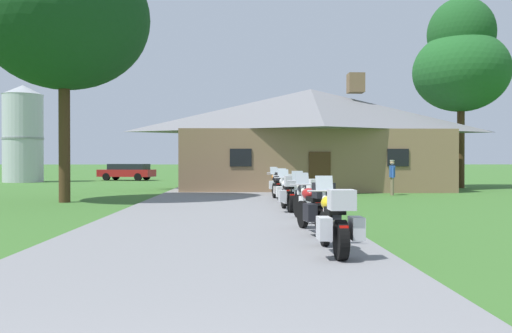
% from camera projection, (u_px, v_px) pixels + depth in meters
% --- Properties ---
extents(ground_plane, '(500.00, 500.00, 0.00)m').
position_uv_depth(ground_plane, '(226.00, 201.00, 22.18)').
color(ground_plane, '#386628').
extents(asphalt_driveway, '(6.40, 80.00, 0.06)m').
position_uv_depth(asphalt_driveway, '(224.00, 204.00, 20.18)').
color(asphalt_driveway, slate).
rests_on(asphalt_driveway, ground).
extents(motorcycle_yellow_nearest_to_camera, '(0.73, 2.08, 1.30)m').
position_uv_depth(motorcycle_yellow_nearest_to_camera, '(335.00, 222.00, 9.00)').
color(motorcycle_yellow_nearest_to_camera, black).
rests_on(motorcycle_yellow_nearest_to_camera, asphalt_driveway).
extents(motorcycle_red_second_in_row, '(0.96, 2.07, 1.30)m').
position_uv_depth(motorcycle_red_second_in_row, '(316.00, 208.00, 11.70)').
color(motorcycle_red_second_in_row, black).
rests_on(motorcycle_red_second_in_row, asphalt_driveway).
extents(motorcycle_black_third_in_row, '(0.99, 2.07, 1.30)m').
position_uv_depth(motorcycle_black_third_in_row, '(309.00, 200.00, 14.04)').
color(motorcycle_black_third_in_row, black).
rests_on(motorcycle_black_third_in_row, asphalt_driveway).
extents(motorcycle_white_fourth_in_row, '(0.80, 2.08, 1.30)m').
position_uv_depth(motorcycle_white_fourth_in_row, '(289.00, 194.00, 16.95)').
color(motorcycle_white_fourth_in_row, black).
rests_on(motorcycle_white_fourth_in_row, asphalt_driveway).
extents(motorcycle_white_fifth_in_row, '(0.76, 2.08, 1.30)m').
position_uv_depth(motorcycle_white_fifth_in_row, '(285.00, 190.00, 19.34)').
color(motorcycle_white_fifth_in_row, black).
rests_on(motorcycle_white_fifth_in_row, asphalt_driveway).
extents(motorcycle_black_sixth_in_row, '(0.69, 2.08, 1.30)m').
position_uv_depth(motorcycle_black_sixth_in_row, '(278.00, 186.00, 22.07)').
color(motorcycle_black_sixth_in_row, black).
rests_on(motorcycle_black_sixth_in_row, asphalt_driveway).
extents(motorcycle_orange_farthest_in_row, '(0.79, 2.08, 1.30)m').
position_uv_depth(motorcycle_orange_farthest_in_row, '(276.00, 183.00, 24.68)').
color(motorcycle_orange_farthest_in_row, black).
rests_on(motorcycle_orange_farthest_in_row, asphalt_driveway).
extents(stone_lodge, '(15.14, 7.34, 6.64)m').
position_uv_depth(stone_lodge, '(311.00, 138.00, 30.77)').
color(stone_lodge, '#896B4C').
rests_on(stone_lodge, ground).
extents(bystander_blue_shirt_near_lodge, '(0.25, 0.55, 1.69)m').
position_uv_depth(bystander_blue_shirt_near_lodge, '(392.00, 175.00, 25.75)').
color(bystander_blue_shirt_near_lodge, '#75664C').
rests_on(bystander_blue_shirt_near_lodge, ground).
extents(tree_right_of_lodge, '(5.73, 5.73, 11.52)m').
position_uv_depth(tree_right_of_lodge, '(461.00, 60.00, 32.70)').
color(tree_right_of_lodge, '#422D19').
rests_on(tree_right_of_lodge, ground).
extents(metal_silo_distant, '(3.08, 3.08, 7.54)m').
position_uv_depth(metal_silo_distant, '(23.00, 134.00, 41.87)').
color(metal_silo_distant, '#B2B7BC').
rests_on(metal_silo_distant, ground).
extents(parked_red_suv_far_left, '(4.90, 2.88, 1.40)m').
position_uv_depth(parked_red_suv_far_left, '(127.00, 171.00, 45.72)').
color(parked_red_suv_far_left, maroon).
rests_on(parked_red_suv_far_left, ground).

